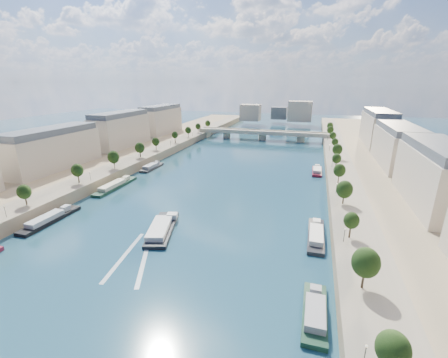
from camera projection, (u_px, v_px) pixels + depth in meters
The scene contains 17 objects.
ground at pixel (222, 182), 149.32m from camera, with size 700.00×700.00×0.00m, color #0C2936.
quay_left at pixel (100, 166), 168.26m from camera, with size 44.00×520.00×5.00m, color #9E8460.
quay_right at pixel (381, 192), 128.83m from camera, with size 44.00×520.00×5.00m, color #9E8460.
pave_left at pixel (122, 163), 163.36m from camera, with size 14.00×520.00×0.10m, color gray.
pave_right at pixel (345, 183), 132.15m from camera, with size 14.00×520.00×0.10m, color gray.
trees_left at pixel (126, 153), 162.96m from camera, with size 4.80×268.80×8.26m.
trees_right at pixel (340, 165), 140.13m from camera, with size 4.80×268.80×8.26m.
lamps_left at pixel (117, 164), 152.18m from camera, with size 0.36×200.36×4.28m.
lamps_right at pixel (334, 173), 137.09m from camera, with size 0.36×200.36×4.28m.
buildings_left at pixel (92, 137), 178.44m from camera, with size 16.00×226.00×23.20m.
buildings_right at pixel (414, 156), 131.89m from camera, with size 16.00×226.00×23.20m.
skyline at pixel (281, 112), 343.85m from camera, with size 79.00×42.00×22.00m.
bridge at pixel (263, 134), 256.34m from camera, with size 112.00×12.00×8.15m.
tour_barge at pixel (162, 228), 99.87m from camera, with size 13.58×25.69×3.56m.
wake at pixel (134, 257), 84.94m from camera, with size 14.65×25.87×0.04m.
moored_barges_left at pixel (53, 218), 107.71m from camera, with size 5.00×155.90×3.60m.
moored_barges_right at pixel (316, 251), 86.63m from camera, with size 5.00×161.65×3.60m.
Camera 1 is at (41.88, -35.25, 47.46)m, focal length 24.00 mm.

